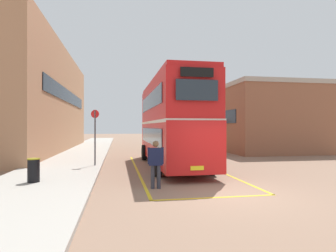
% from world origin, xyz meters
% --- Properties ---
extents(ground_plane, '(135.60, 135.60, 0.00)m').
position_xyz_m(ground_plane, '(0.00, 14.40, 0.00)').
color(ground_plane, '#846651').
extents(sidewalk_left, '(4.00, 57.60, 0.14)m').
position_xyz_m(sidewalk_left, '(-6.50, 16.80, 0.07)').
color(sidewalk_left, '#A39E93').
rests_on(sidewalk_left, ground).
extents(brick_building_left, '(6.68, 23.92, 8.99)m').
position_xyz_m(brick_building_left, '(-11.41, 18.50, 4.49)').
color(brick_building_left, '#AD7A56').
rests_on(brick_building_left, ground).
extents(depot_building_right, '(7.94, 13.57, 5.90)m').
position_xyz_m(depot_building_right, '(9.41, 17.60, 2.95)').
color(depot_building_right, brown).
rests_on(depot_building_right, ground).
extents(double_decker_bus, '(2.76, 10.46, 4.75)m').
position_xyz_m(double_decker_bus, '(-0.69, 7.03, 2.51)').
color(double_decker_bus, black).
rests_on(double_decker_bus, ground).
extents(single_deck_bus, '(3.14, 8.68, 3.02)m').
position_xyz_m(single_deck_bus, '(3.76, 23.92, 1.64)').
color(single_deck_bus, black).
rests_on(single_deck_bus, ground).
extents(pedestrian_boarding, '(0.57, 0.26, 1.70)m').
position_xyz_m(pedestrian_boarding, '(-2.31, 1.42, 0.99)').
color(pedestrian_boarding, '#2D2D38').
rests_on(pedestrian_boarding, ground).
extents(litter_bin, '(0.45, 0.45, 0.88)m').
position_xyz_m(litter_bin, '(-6.73, 2.66, 0.58)').
color(litter_bin, black).
rests_on(litter_bin, sidewalk_left).
extents(bus_stop_sign, '(0.43, 0.15, 2.97)m').
position_xyz_m(bus_stop_sign, '(-4.85, 7.02, 1.91)').
color(bus_stop_sign, '#4C4C51').
rests_on(bus_stop_sign, sidewalk_left).
extents(bay_marking_yellow, '(4.15, 12.45, 0.01)m').
position_xyz_m(bay_marking_yellow, '(-0.69, 5.11, 0.00)').
color(bay_marking_yellow, gold).
rests_on(bay_marking_yellow, ground).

